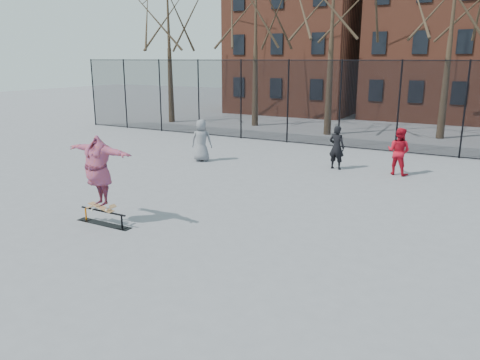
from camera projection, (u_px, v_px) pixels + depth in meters
The scene contains 9 objects.
ground at pixel (218, 247), 10.28m from camera, with size 100.00×100.00×0.00m, color slate.
skate_rail at pixel (104, 219), 11.69m from camera, with size 1.65×0.25×0.36m.
skateboard at pixel (101, 208), 11.65m from camera, with size 0.79×0.19×0.09m, color #96653C, non-canonical shape.
skater at pixel (98, 173), 11.42m from camera, with size 2.13×0.58×1.73m, color #553B95.
bystander_grey at pixel (201, 140), 18.75m from camera, with size 0.83×0.54×1.69m, color slate.
bystander_black at pixel (337, 147), 17.41m from camera, with size 0.60×0.39×1.64m, color black.
bystander_red at pixel (399, 151), 16.56m from camera, with size 0.82×0.64×1.68m, color red.
fence at pixel (370, 104), 20.77m from camera, with size 34.03×0.07×4.00m.
rowhouses at pixel (436, 26), 30.41m from camera, with size 29.00×7.00×13.00m.
Camera 1 is at (5.08, -8.13, 4.02)m, focal length 35.00 mm.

